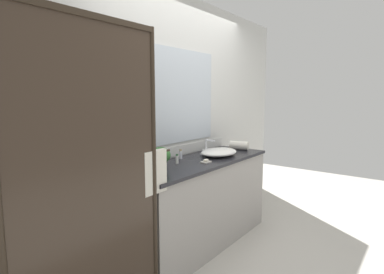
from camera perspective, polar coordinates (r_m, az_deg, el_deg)
name	(u,v)px	position (r m, az deg, el deg)	size (l,w,h in m)	color
ground_plane	(201,244)	(3.41, 1.63, -19.27)	(8.00, 8.00, 0.00)	#B7B2A8
wall_back_with_mirror	(175,118)	(3.26, -3.20, 3.47)	(4.40, 0.06, 2.60)	silver
vanity_cabinet	(200,202)	(3.23, 1.52, -12.09)	(1.80, 0.58, 0.90)	#9E9993
shower_enclosure	(108,177)	(2.05, -15.34, -7.14)	(1.20, 0.59, 2.00)	#2D2319
sink_basin	(219,152)	(3.32, 5.07, -2.82)	(0.46, 0.34, 0.08)	white
faucet	(207,149)	(3.41, 2.76, -2.29)	(0.17, 0.14, 0.17)	silver
potted_plant	(160,156)	(2.75, -5.94, -3.62)	(0.19, 0.19, 0.19)	beige
soap_dish	(206,161)	(2.98, 2.62, -4.52)	(0.10, 0.07, 0.04)	silver
amenity_bottle_shampoo	(177,159)	(2.93, -2.81, -4.14)	(0.03, 0.03, 0.09)	white
amenity_bottle_conditioner	(144,169)	(2.60, -8.95, -5.89)	(0.02, 0.02, 0.08)	#4C7056
amenity_bottle_lotion	(181,154)	(3.15, -2.14, -3.26)	(0.03, 0.03, 0.10)	silver
rolled_towel_near_edge	(239,145)	(3.72, 8.79, -1.57)	(0.10, 0.10, 0.22)	silver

